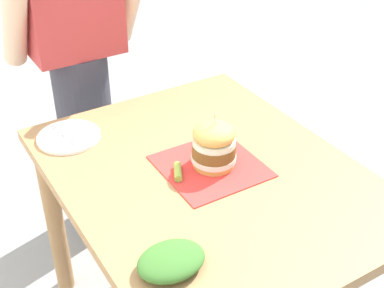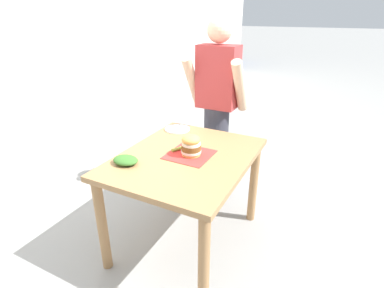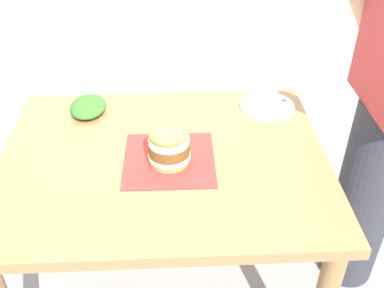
{
  "view_description": "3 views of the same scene",
  "coord_description": "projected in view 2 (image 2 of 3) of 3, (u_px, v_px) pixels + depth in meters",
  "views": [
    {
      "loc": [
        -0.76,
        -1.14,
        1.77
      ],
      "look_at": [
        0.0,
        0.1,
        0.82
      ],
      "focal_mm": 50.0,
      "sensor_mm": 36.0,
      "label": 1
    },
    {
      "loc": [
        0.92,
        -1.71,
        1.72
      ],
      "look_at": [
        0.0,
        0.1,
        0.82
      ],
      "focal_mm": 28.0,
      "sensor_mm": 36.0,
      "label": 2
    },
    {
      "loc": [
        1.24,
        0.04,
        1.73
      ],
      "look_at": [
        0.0,
        0.1,
        0.82
      ],
      "focal_mm": 42.0,
      "sensor_mm": 36.0,
      "label": 3
    }
  ],
  "objects": [
    {
      "name": "side_plate_with_forks",
      "position": [
        177.0,
        129.0,
        2.62
      ],
      "size": [
        0.22,
        0.22,
        0.02
      ],
      "color": "white",
      "rests_on": "patio_table"
    },
    {
      "name": "ground_plane",
      "position": [
        187.0,
        239.0,
        2.47
      ],
      "size": [
        80.0,
        80.0,
        0.0
      ],
      "primitive_type": "plane",
      "color": "gray"
    },
    {
      "name": "pickle_spear",
      "position": [
        177.0,
        149.0,
        2.22
      ],
      "size": [
        0.06,
        0.08,
        0.02
      ],
      "primitive_type": "cylinder",
      "rotation": [
        0.0,
        1.57,
        1.09
      ],
      "color": "#8EA83D",
      "rests_on": "serving_paper"
    },
    {
      "name": "side_salad",
      "position": [
        126.0,
        160.0,
        2.03
      ],
      "size": [
        0.18,
        0.14,
        0.05
      ],
      "primitive_type": "ellipsoid",
      "color": "#386B28",
      "rests_on": "patio_table"
    },
    {
      "name": "diner_across_table",
      "position": [
        217.0,
        108.0,
        2.83
      ],
      "size": [
        0.55,
        0.35,
        1.69
      ],
      "color": "#33333D",
      "rests_on": "ground"
    },
    {
      "name": "sandwich",
      "position": [
        191.0,
        145.0,
        2.13
      ],
      "size": [
        0.14,
        0.14,
        0.19
      ],
      "color": "gold",
      "rests_on": "serving_paper"
    },
    {
      "name": "patio_table",
      "position": [
        186.0,
        170.0,
        2.21
      ],
      "size": [
        0.89,
        1.14,
        0.77
      ],
      "color": "#9E7247",
      "rests_on": "ground"
    },
    {
      "name": "parked_car_near_curb",
      "position": [
        180.0,
        40.0,
        11.55
      ],
      "size": [
        4.22,
        1.87,
        1.6
      ],
      "color": "navy",
      "rests_on": "ground"
    },
    {
      "name": "serving_paper",
      "position": [
        190.0,
        155.0,
        2.16
      ],
      "size": [
        0.31,
        0.31,
        0.0
      ],
      "primitive_type": "cube",
      "rotation": [
        0.0,
        0.0,
        -0.01
      ],
      "color": "red",
      "rests_on": "patio_table"
    }
  ]
}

